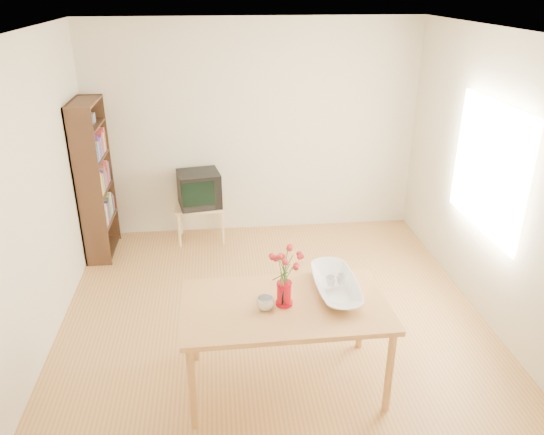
{
  "coord_description": "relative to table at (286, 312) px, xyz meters",
  "views": [
    {
      "loc": [
        -0.48,
        -4.04,
        2.95
      ],
      "look_at": [
        0.0,
        0.3,
        1.0
      ],
      "focal_mm": 35.0,
      "sensor_mm": 36.0,
      "label": 1
    }
  ],
  "objects": [
    {
      "name": "room",
      "position": [
        0.04,
        0.73,
        0.62
      ],
      "size": [
        4.5,
        4.5,
        4.5
      ],
      "color": "#A9743C",
      "rests_on": "ground"
    },
    {
      "name": "table",
      "position": [
        0.0,
        0.0,
        0.0
      ],
      "size": [
        1.55,
        0.89,
        0.75
      ],
      "rotation": [
        0.0,
        0.0,
        0.01
      ],
      "color": "#BF7F41",
      "rests_on": "ground"
    },
    {
      "name": "tv_stand",
      "position": [
        -0.69,
        2.7,
        -0.29
      ],
      "size": [
        0.6,
        0.45,
        0.46
      ],
      "color": "tan",
      "rests_on": "ground"
    },
    {
      "name": "bookshelf",
      "position": [
        -1.84,
        2.48,
        0.16
      ],
      "size": [
        0.28,
        0.7,
        1.8
      ],
      "color": "#311B10",
      "rests_on": "ground"
    },
    {
      "name": "pitcher",
      "position": [
        -0.01,
        -0.0,
        0.16
      ],
      "size": [
        0.13,
        0.2,
        0.19
      ],
      "rotation": [
        0.0,
        0.0,
        -0.24
      ],
      "color": "red",
      "rests_on": "table"
    },
    {
      "name": "flowers",
      "position": [
        -0.01,
        -0.0,
        0.41
      ],
      "size": [
        0.22,
        0.22,
        0.31
      ],
      "primitive_type": null,
      "color": "#DB333F",
      "rests_on": "pitcher"
    },
    {
      "name": "mug",
      "position": [
        -0.16,
        -0.05,
        0.12
      ],
      "size": [
        0.18,
        0.18,
        0.1
      ],
      "primitive_type": "imported",
      "rotation": [
        0.0,
        0.0,
        3.85
      ],
      "color": "white",
      "rests_on": "table"
    },
    {
      "name": "bowl",
      "position": [
        0.41,
        0.16,
        0.31
      ],
      "size": [
        0.5,
        0.5,
        0.47
      ],
      "primitive_type": "imported",
      "rotation": [
        0.0,
        0.0,
        0.01
      ],
      "color": "white",
      "rests_on": "table"
    },
    {
      "name": "teacup_a",
      "position": [
        0.37,
        0.16,
        0.26
      ],
      "size": [
        0.09,
        0.09,
        0.07
      ],
      "primitive_type": "imported",
      "rotation": [
        0.0,
        0.0,
        0.35
      ],
      "color": "white",
      "rests_on": "bowl"
    },
    {
      "name": "teacup_b",
      "position": [
        0.46,
        0.18,
        0.26
      ],
      "size": [
        0.08,
        0.08,
        0.07
      ],
      "primitive_type": "imported",
      "rotation": [
        0.0,
        0.0,
        1.42
      ],
      "color": "white",
      "rests_on": "bowl"
    },
    {
      "name": "television",
      "position": [
        -0.69,
        2.71,
        -0.0
      ],
      "size": [
        0.55,
        0.52,
        0.42
      ],
      "rotation": [
        0.0,
        0.0,
        0.17
      ],
      "color": "black",
      "rests_on": "tv_stand"
    }
  ]
}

